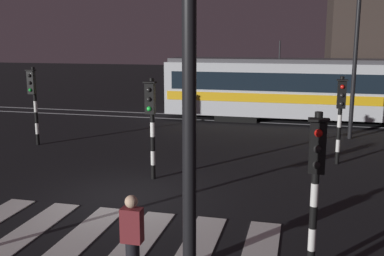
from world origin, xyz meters
TOP-DOWN VIEW (x-y plane):
  - ground_plane at (0.00, 0.00)m, footprint 120.00×120.00m
  - rail_near at (0.00, 12.12)m, footprint 80.00×0.12m
  - rail_far at (0.00, 13.55)m, footprint 80.00×0.12m
  - crosswalk_zebra at (0.00, -2.86)m, footprint 8.44×4.11m
  - traffic_light_corner_far_left at (-5.84, 4.92)m, footprint 0.36×0.42m
  - traffic_light_corner_near_right at (4.84, -2.96)m, footprint 0.36×0.42m
  - traffic_light_corner_far_right at (5.82, 4.84)m, footprint 0.36×0.42m
  - traffic_light_median_centre at (0.19, 1.72)m, footprint 0.36×0.42m
  - street_lamp_trackside_right at (6.63, 8.97)m, footprint 0.44×1.21m
  - tram at (5.82, 12.83)m, footprint 16.76×2.58m
  - pedestrian_waiting_at_kerb at (1.86, -4.22)m, footprint 0.36×0.24m

SIDE VIEW (x-z plane):
  - ground_plane at x=0.00m, z-range 0.00..0.00m
  - crosswalk_zebra at x=0.00m, z-range 0.00..0.02m
  - rail_near at x=0.00m, z-range 0.00..0.03m
  - rail_far at x=0.00m, z-range 0.00..0.03m
  - pedestrian_waiting_at_kerb at x=1.86m, z-range 0.02..1.73m
  - tram at x=5.82m, z-range -0.33..3.82m
  - traffic_light_corner_near_right at x=4.84m, z-range 0.48..3.49m
  - traffic_light_corner_far_right at x=5.82m, z-range 0.48..3.50m
  - traffic_light_median_centre at x=0.19m, z-range 0.50..3.61m
  - traffic_light_corner_far_left at x=-5.84m, z-range 0.50..3.65m
  - street_lamp_trackside_right at x=6.63m, z-range 0.93..7.51m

